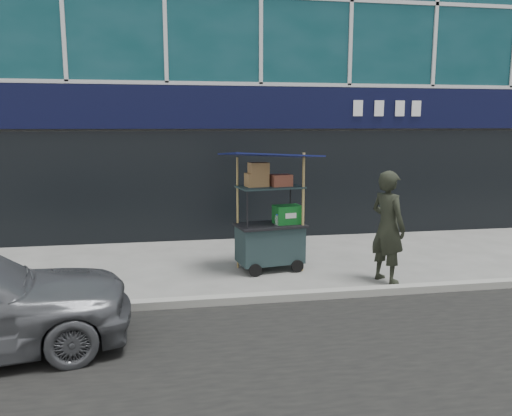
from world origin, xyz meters
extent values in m
plane|color=slate|center=(0.00, 0.00, 0.00)|extent=(80.00, 80.00, 0.00)
cube|color=gray|center=(0.00, -0.20, 0.06)|extent=(80.00, 0.18, 0.12)
cube|color=black|center=(0.00, 3.86, 2.90)|extent=(15.68, 0.06, 0.90)
cube|color=black|center=(0.00, 3.90, 1.20)|extent=(15.68, 0.04, 2.40)
cube|color=#1B2D2E|center=(-0.29, 1.41, 0.46)|extent=(1.19, 0.82, 0.64)
cylinder|color=black|center=(-0.61, 1.01, 0.11)|extent=(0.23, 0.08, 0.22)
cylinder|color=black|center=(0.15, 1.13, 0.11)|extent=(0.23, 0.08, 0.22)
cube|color=black|center=(-0.29, 1.41, 0.80)|extent=(1.28, 0.90, 0.04)
cylinder|color=black|center=(-0.74, 1.05, 1.13)|extent=(0.03, 0.03, 0.69)
cylinder|color=black|center=(0.26, 1.22, 1.13)|extent=(0.03, 0.03, 0.69)
cylinder|color=black|center=(-0.83, 1.60, 1.13)|extent=(0.03, 0.03, 0.69)
cylinder|color=black|center=(0.17, 1.76, 1.13)|extent=(0.03, 0.03, 0.69)
cube|color=#1B2D2E|center=(-0.29, 1.41, 1.47)|extent=(1.19, 0.82, 0.03)
cylinder|color=#9D8247|center=(0.26, 1.22, 1.04)|extent=(0.05, 0.05, 2.07)
cylinder|color=#9D8247|center=(-0.83, 1.60, 0.99)|extent=(0.04, 0.04, 1.98)
cube|color=#0B1841|center=(-0.29, 1.41, 2.03)|extent=(1.73, 1.34, 0.18)
cube|color=#0E5C1C|center=(0.03, 1.41, 0.98)|extent=(0.51, 0.39, 0.32)
cylinder|color=silver|center=(-0.20, 1.23, 0.91)|extent=(0.07, 0.07, 0.18)
cylinder|color=#183EB8|center=(-0.20, 1.23, 1.01)|extent=(0.03, 0.03, 0.02)
cube|color=brown|center=(-0.52, 1.41, 1.60)|extent=(0.41, 0.33, 0.23)
cube|color=#8F5F3E|center=(-0.10, 1.39, 1.59)|extent=(0.39, 0.31, 0.20)
cube|color=brown|center=(-0.49, 1.40, 1.81)|extent=(0.36, 0.29, 0.18)
imported|color=black|center=(1.46, 0.41, 0.91)|extent=(0.66, 0.78, 1.83)
camera|label=1|loc=(-1.98, -7.00, 2.55)|focal=35.00mm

